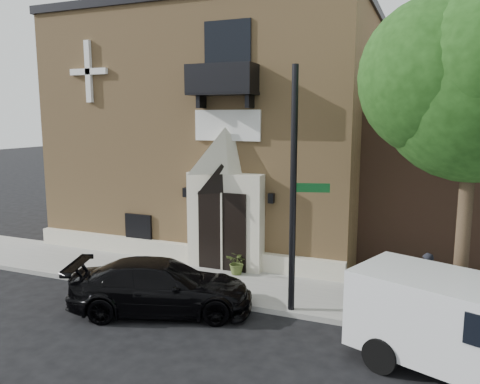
% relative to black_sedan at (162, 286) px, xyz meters
% --- Properties ---
extents(ground, '(120.00, 120.00, 0.00)m').
position_rel_black_sedan_xyz_m(ground, '(1.23, 0.92, -0.70)').
color(ground, black).
rests_on(ground, ground).
extents(sidewalk, '(42.00, 3.00, 0.15)m').
position_rel_black_sedan_xyz_m(sidewalk, '(2.23, 2.42, -0.63)').
color(sidewalk, gray).
rests_on(sidewalk, ground).
extents(church, '(12.20, 11.01, 9.30)m').
position_rel_black_sedan_xyz_m(church, '(-1.75, 8.87, 3.93)').
color(church, tan).
rests_on(church, ground).
extents(street_tree_left, '(4.97, 4.38, 7.77)m').
position_rel_black_sedan_xyz_m(street_tree_left, '(7.26, 1.26, 5.16)').
color(street_tree_left, '#38281C').
rests_on(street_tree_left, sidewalk).
extents(black_sedan, '(5.21, 3.54, 1.40)m').
position_rel_black_sedan_xyz_m(black_sedan, '(0.00, 0.00, 0.00)').
color(black_sedan, black).
rests_on(black_sedan, ground).
extents(street_sign, '(1.16, 0.97, 6.29)m').
position_rel_black_sedan_xyz_m(street_sign, '(3.27, 1.14, 2.62)').
color(street_sign, black).
rests_on(street_sign, sidewalk).
extents(fire_hydrant, '(0.46, 0.37, 0.81)m').
position_rel_black_sedan_xyz_m(fire_hydrant, '(6.63, 1.38, -0.15)').
color(fire_hydrant, '#8F030A').
rests_on(fire_hydrant, sidewalk).
extents(dumpster, '(1.85, 1.45, 1.07)m').
position_rel_black_sedan_xyz_m(dumpster, '(6.85, 1.52, -0.01)').
color(dumpster, '#0E351B').
rests_on(dumpster, sidewalk).
extents(planter, '(0.79, 0.71, 0.77)m').
position_rel_black_sedan_xyz_m(planter, '(0.88, 3.16, -0.17)').
color(planter, '#4D5F29').
rests_on(planter, sidewalk).
extents(pedestrian_near, '(0.62, 0.48, 1.52)m').
position_rel_black_sedan_xyz_m(pedestrian_near, '(6.52, 2.54, 0.21)').
color(pedestrian_near, black).
rests_on(pedestrian_near, sidewalk).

